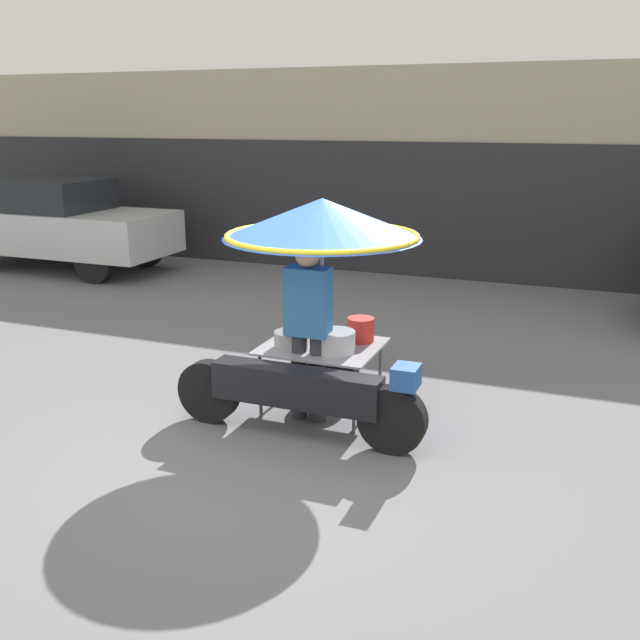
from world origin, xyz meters
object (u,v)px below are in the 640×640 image
at_px(vendor_person, 308,323).
at_px(parked_car, 56,223).
at_px(vendor_motorcycle_cart, 320,254).
at_px(potted_plant, 6,224).

xyz_separation_m(vendor_person, parked_car, (-6.62, 4.46, -0.09)).
bearing_deg(vendor_motorcycle_cart, potted_plant, 148.98).
bearing_deg(vendor_motorcycle_cart, vendor_person, -105.51).
xyz_separation_m(parked_car, potted_plant, (-2.22, 1.05, -0.29)).
height_order(parked_car, potted_plant, parked_car).
height_order(vendor_person, parked_car, vendor_person).
distance_m(parked_car, potted_plant, 2.47).
bearing_deg(potted_plant, vendor_motorcycle_cart, -31.02).
relative_size(vendor_person, potted_plant, 1.73).
bearing_deg(potted_plant, vendor_person, -31.91).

